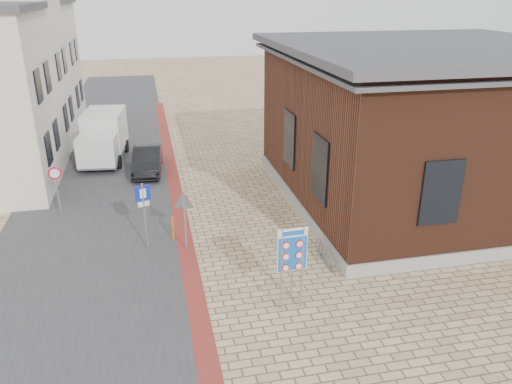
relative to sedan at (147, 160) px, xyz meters
name	(u,v)px	position (x,y,z in m)	size (l,w,h in m)	color
ground	(265,307)	(3.20, -12.95, -0.65)	(120.00, 120.00, 0.00)	tan
road_strip	(105,162)	(-2.30, 2.05, -0.64)	(7.00, 60.00, 0.02)	#38383A
curb_strip	(175,190)	(1.20, -2.95, -0.64)	(0.60, 40.00, 0.02)	maroon
brick_building	(429,122)	(12.19, -5.95, 2.83)	(13.00, 13.00, 6.80)	gray
townhouse_far	(20,66)	(-7.79, 11.05, 3.51)	(7.40, 6.40, 8.30)	silver
bike_rack	(325,255)	(5.85, -10.75, -0.39)	(0.08, 1.80, 0.60)	slate
sedan	(147,160)	(0.00, 0.00, 0.00)	(1.38, 3.96, 1.31)	black
box_truck	(103,136)	(-2.27, 2.55, 0.69)	(2.53, 5.16, 2.60)	slate
border_sign	(292,252)	(3.94, -13.09, 1.23)	(0.90, 0.10, 2.63)	gray
essen_sign	(292,252)	(4.08, -12.65, 0.98)	(0.66, 0.08, 2.46)	gray
parking_sign	(144,205)	(-0.18, -8.45, 1.09)	(0.54, 0.23, 2.55)	gray
yield_sign	(184,207)	(1.20, -8.89, 1.06)	(0.78, 0.30, 2.26)	gray
speed_sign	(56,184)	(-3.65, -4.95, 0.83)	(0.52, 0.16, 2.24)	gray
bollard	(173,228)	(0.79, -7.95, -0.18)	(0.09, 0.09, 0.95)	#E35E0B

